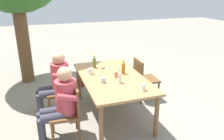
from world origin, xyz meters
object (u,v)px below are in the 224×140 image
at_px(cup_glass, 91,71).
at_px(person_in_white_shirt, 61,101).
at_px(chair_near_right, 143,77).
at_px(backpack_by_near_side, 82,77).
at_px(cup_steel, 103,80).
at_px(bottle_olive, 94,62).
at_px(bottle_amber, 123,68).
at_px(chair_far_left, 69,110).
at_px(table_knife, 107,68).
at_px(person_in_plaid_shirt, 56,80).
at_px(bottle_clear, 120,77).
at_px(cup_terracotta, 116,74).
at_px(cup_white, 143,87).
at_px(chair_far_right, 63,88).
at_px(dining_table, 112,81).

bearing_deg(cup_glass, person_in_white_shirt, 136.34).
distance_m(chair_near_right, backpack_by_near_side, 1.58).
relative_size(cup_steel, cup_glass, 0.80).
relative_size(bottle_olive, bottle_amber, 0.95).
height_order(chair_far_left, table_knife, chair_far_left).
xyz_separation_m(person_in_white_shirt, person_in_plaid_shirt, (0.82, 0.00, 0.00)).
bearing_deg(bottle_clear, chair_far_left, 97.45).
bearing_deg(cup_glass, chair_far_left, 142.19).
height_order(chair_near_right, person_in_white_shirt, person_in_white_shirt).
relative_size(bottle_olive, cup_terracotta, 2.44).
height_order(cup_white, cup_glass, cup_glass).
distance_m(cup_terracotta, cup_glass, 0.48).
relative_size(chair_far_left, chair_far_right, 1.00).
relative_size(person_in_plaid_shirt, cup_steel, 14.11).
height_order(bottle_amber, cup_terracotta, bottle_amber).
xyz_separation_m(person_in_white_shirt, bottle_olive, (0.95, -0.75, 0.22)).
xyz_separation_m(bottle_clear, cup_terracotta, (0.24, -0.03, -0.05)).
bearing_deg(cup_steel, person_in_white_shirt, 106.04).
bearing_deg(chair_far_left, dining_table, -63.20).
distance_m(cup_terracotta, table_knife, 0.50).
distance_m(chair_far_left, cup_glass, 0.88).
relative_size(chair_near_right, bottle_olive, 3.37).
bearing_deg(cup_glass, table_knife, -59.85).
distance_m(bottle_olive, cup_white, 1.30).
bearing_deg(dining_table, person_in_plaid_shirt, 66.24).
distance_m(cup_white, table_knife, 1.14).
distance_m(dining_table, person_in_plaid_shirt, 1.02).
height_order(bottle_amber, cup_white, bottle_amber).
bearing_deg(chair_far_left, bottle_clear, -82.55).
bearing_deg(table_knife, cup_steel, 158.14).
bearing_deg(backpack_by_near_side, cup_terracotta, -169.26).
bearing_deg(dining_table, cup_terracotta, -136.58).
xyz_separation_m(person_in_plaid_shirt, cup_glass, (-0.18, -0.61, 0.17)).
bearing_deg(bottle_olive, chair_near_right, -97.41).
bearing_deg(dining_table, person_in_white_shirt, 113.76).
distance_m(dining_table, backpack_by_near_side, 1.63).
bearing_deg(chair_near_right, table_knife, 88.25).
relative_size(dining_table, bottle_amber, 6.72).
bearing_deg(chair_far_right, bottle_amber, -108.61).
distance_m(person_in_plaid_shirt, cup_white, 1.63).
distance_m(bottle_amber, backpack_by_near_side, 1.70).
bearing_deg(chair_far_right, person_in_plaid_shirt, 89.85).
bearing_deg(bottle_olive, person_in_plaid_shirt, 99.89).
distance_m(chair_near_right, cup_white, 1.27).
relative_size(chair_far_right, bottle_olive, 3.37).
relative_size(chair_near_right, table_knife, 3.61).
relative_size(chair_far_left, person_in_plaid_shirt, 0.74).
xyz_separation_m(chair_near_right, cup_terracotta, (-0.47, 0.76, 0.33)).
xyz_separation_m(chair_far_left, cup_terracotta, (0.35, -0.88, 0.33)).
bearing_deg(cup_terracotta, chair_near_right, -58.09).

